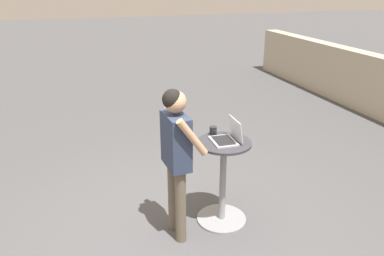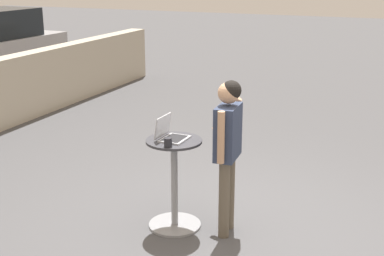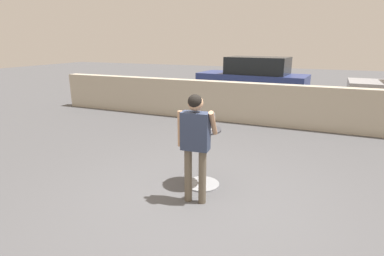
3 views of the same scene
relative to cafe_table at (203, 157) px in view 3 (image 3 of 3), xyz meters
The scene contains 7 objects.
ground_plane 0.76m from the cafe_table, 72.45° to the right, with size 50.00×50.00×0.00m, color #4C4C4F.
pavement_kerb 4.23m from the cafe_table, 87.63° to the left, with size 13.68×0.35×1.16m.
cafe_table is the anchor object (origin of this frame).
laptop 0.52m from the cafe_table, 88.05° to the left, with size 0.31×0.28×0.24m.
coffee_mug 0.56m from the cafe_table, 169.93° to the right, with size 0.11×0.08×0.09m.
standing_person 0.75m from the cafe_table, 80.56° to the right, with size 0.53×0.37×1.60m.
parked_car_near_street 8.45m from the cafe_table, 96.31° to the left, with size 4.58×2.16×1.68m.
Camera 3 is at (1.40, -3.64, 2.25)m, focal length 28.00 mm.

